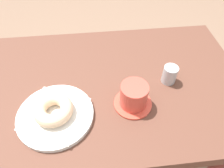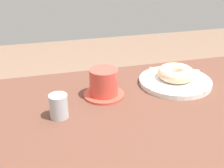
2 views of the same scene
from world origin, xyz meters
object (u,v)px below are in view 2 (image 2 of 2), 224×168
(plate_sugar_ring, at_px, (175,82))
(donut_sugar_ring, at_px, (176,73))
(coffee_cup, at_px, (104,83))
(sugar_jar, at_px, (59,106))

(plate_sugar_ring, height_order, donut_sugar_ring, donut_sugar_ring)
(donut_sugar_ring, xyz_separation_m, coffee_cup, (-0.24, -0.02, 0.00))
(coffee_cup, relative_size, sugar_jar, 1.88)
(coffee_cup, bearing_deg, plate_sugar_ring, 4.96)
(plate_sugar_ring, distance_m, donut_sugar_ring, 0.03)
(donut_sugar_ring, height_order, sugar_jar, sugar_jar)
(plate_sugar_ring, height_order, sugar_jar, sugar_jar)
(donut_sugar_ring, distance_m, coffee_cup, 0.24)
(sugar_jar, bearing_deg, donut_sugar_ring, 15.58)
(plate_sugar_ring, height_order, coffee_cup, coffee_cup)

